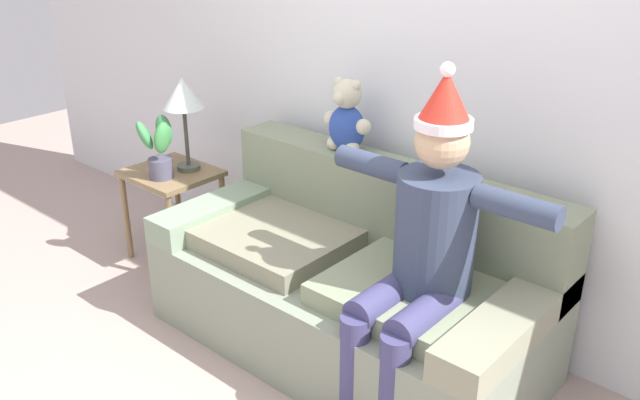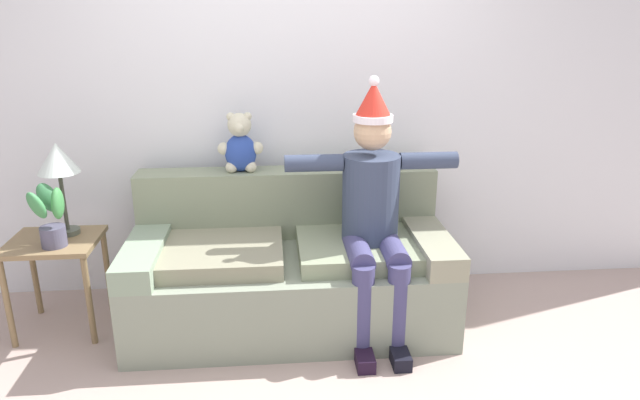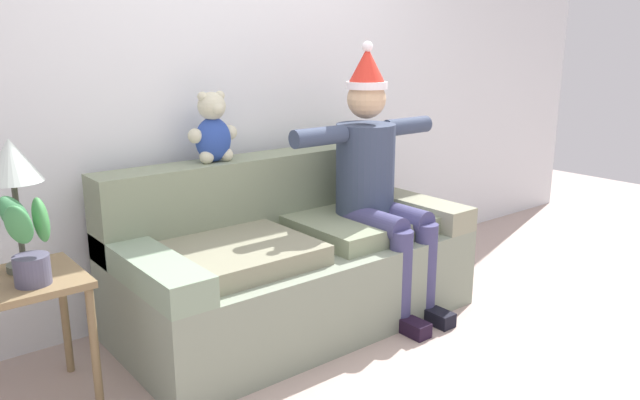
{
  "view_description": "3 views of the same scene",
  "coord_description": "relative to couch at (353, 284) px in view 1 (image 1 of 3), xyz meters",
  "views": [
    {
      "loc": [
        1.79,
        -1.3,
        2.09
      ],
      "look_at": [
        -0.03,
        0.79,
        0.86
      ],
      "focal_mm": 38.23,
      "sensor_mm": 36.0,
      "label": 1
    },
    {
      "loc": [
        -0.1,
        -2.26,
        1.87
      ],
      "look_at": [
        0.17,
        0.76,
        0.87
      ],
      "focal_mm": 31.91,
      "sensor_mm": 36.0,
      "label": 2
    },
    {
      "loc": [
        -1.9,
        -1.62,
        1.53
      ],
      "look_at": [
        0.08,
        0.84,
        0.71
      ],
      "focal_mm": 34.48,
      "sensor_mm": 36.0,
      "label": 3
    }
  ],
  "objects": [
    {
      "name": "teddy_bear",
      "position": [
        -0.29,
        0.29,
        0.73
      ],
      "size": [
        0.29,
        0.17,
        0.38
      ],
      "color": "#28449B",
      "rests_on": "couch"
    },
    {
      "name": "side_table",
      "position": [
        -1.4,
        -0.01,
        0.14
      ],
      "size": [
        0.52,
        0.46,
        0.59
      ],
      "color": "olive",
      "rests_on": "ground_plane"
    },
    {
      "name": "potted_plant",
      "position": [
        -1.36,
        -0.12,
        0.42
      ],
      "size": [
        0.21,
        0.26,
        0.38
      ],
      "color": "#4E4D64",
      "rests_on": "side_table"
    },
    {
      "name": "back_wall",
      "position": [
        0.0,
        0.54,
        1.01
      ],
      "size": [
        7.0,
        0.1,
        2.7
      ],
      "primitive_type": "cube",
      "color": "silver",
      "rests_on": "ground_plane"
    },
    {
      "name": "table_lamp",
      "position": [
        -1.34,
        0.08,
        0.69
      ],
      "size": [
        0.24,
        0.24,
        0.56
      ],
      "color": "#4B5143",
      "rests_on": "side_table"
    },
    {
      "name": "couch",
      "position": [
        0.0,
        0.0,
        0.0
      ],
      "size": [
        1.93,
        0.94,
        0.9
      ],
      "color": "gray",
      "rests_on": "ground_plane"
    },
    {
      "name": "person_seated",
      "position": [
        0.49,
        -0.17,
        0.44
      ],
      "size": [
        1.02,
        0.77,
        1.53
      ],
      "color": "#353F58",
      "rests_on": "ground_plane"
    }
  ]
}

